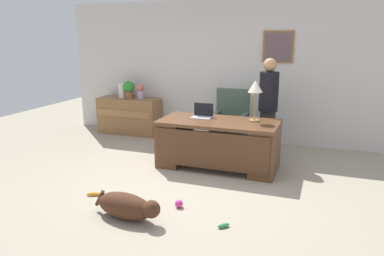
% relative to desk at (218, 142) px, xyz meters
% --- Properties ---
extents(ground_plane, '(12.00, 12.00, 0.00)m').
position_rel_desk_xyz_m(ground_plane, '(-0.26, -0.84, -0.41)').
color(ground_plane, '#9E937F').
extents(back_wall, '(7.00, 0.16, 2.70)m').
position_rel_desk_xyz_m(back_wall, '(-0.25, 1.76, 0.94)').
color(back_wall, silver).
rests_on(back_wall, ground_plane).
extents(desk, '(1.84, 0.88, 0.75)m').
position_rel_desk_xyz_m(desk, '(0.00, 0.00, 0.00)').
color(desk, brown).
rests_on(desk, ground_plane).
extents(credenza, '(1.31, 0.50, 0.76)m').
position_rel_desk_xyz_m(credenza, '(-2.36, 1.40, -0.03)').
color(credenza, olive).
rests_on(credenza, ground_plane).
extents(armchair, '(0.60, 0.59, 1.09)m').
position_rel_desk_xyz_m(armchair, '(-0.06, 1.03, 0.08)').
color(armchair, '#475B4C').
rests_on(armchair, ground_plane).
extents(person_standing, '(0.32, 0.32, 1.68)m').
position_rel_desk_xyz_m(person_standing, '(0.63, 0.82, 0.46)').
color(person_standing, '#262323').
rests_on(person_standing, ground_plane).
extents(dog_lying, '(0.90, 0.39, 0.30)m').
position_rel_desk_xyz_m(dog_lying, '(-0.48, -2.01, -0.26)').
color(dog_lying, '#472819').
rests_on(dog_lying, ground_plane).
extents(laptop, '(0.32, 0.22, 0.22)m').
position_rel_desk_xyz_m(laptop, '(-0.31, 0.16, 0.40)').
color(laptop, '#B2B5BA').
rests_on(laptop, desk).
extents(desk_lamp, '(0.22, 0.22, 0.63)m').
position_rel_desk_xyz_m(desk_lamp, '(0.52, 0.18, 0.84)').
color(desk_lamp, '#9E8447').
rests_on(desk_lamp, desk).
extents(vase_with_flowers, '(0.17, 0.17, 0.33)m').
position_rel_desk_xyz_m(vase_with_flowers, '(-2.08, 1.41, 0.52)').
color(vase_with_flowers, '#B58FB0').
rests_on(vase_with_flowers, credenza).
extents(vase_empty, '(0.15, 0.15, 0.31)m').
position_rel_desk_xyz_m(vase_empty, '(-2.52, 1.41, 0.50)').
color(vase_empty, silver).
rests_on(vase_empty, credenza).
extents(potted_plant, '(0.24, 0.24, 0.36)m').
position_rel_desk_xyz_m(potted_plant, '(-2.35, 1.41, 0.54)').
color(potted_plant, brown).
rests_on(potted_plant, credenza).
extents(dog_toy_ball, '(0.10, 0.10, 0.10)m').
position_rel_desk_xyz_m(dog_toy_ball, '(-0.04, -1.54, -0.36)').
color(dog_toy_ball, '#D8338C').
rests_on(dog_toy_ball, ground_plane).
extents(dog_toy_bone, '(0.20, 0.13, 0.05)m').
position_rel_desk_xyz_m(dog_toy_bone, '(-1.21, -1.61, -0.39)').
color(dog_toy_bone, orange).
rests_on(dog_toy_bone, ground_plane).
extents(dog_toy_plush, '(0.14, 0.14, 0.05)m').
position_rel_desk_xyz_m(dog_toy_plush, '(0.60, -1.83, -0.39)').
color(dog_toy_plush, green).
rests_on(dog_toy_plush, ground_plane).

